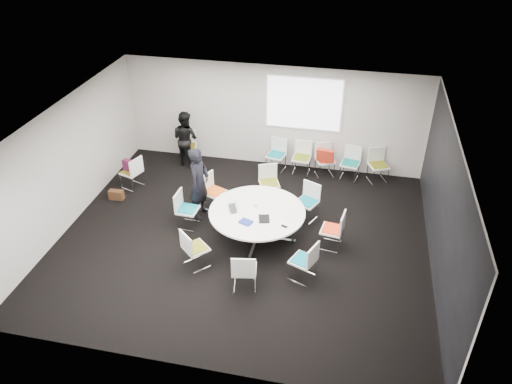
% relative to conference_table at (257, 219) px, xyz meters
% --- Properties ---
extents(room_shell, '(8.08, 7.08, 2.88)m').
position_rel_conference_table_xyz_m(room_shell, '(-0.20, -0.08, 0.88)').
color(room_shell, black).
rests_on(room_shell, ground).
extents(conference_table, '(2.07, 2.07, 0.73)m').
position_rel_conference_table_xyz_m(conference_table, '(0.00, 0.00, 0.00)').
color(conference_table, silver).
rests_on(conference_table, ground).
extents(projection_screen, '(1.90, 0.03, 1.35)m').
position_rel_conference_table_xyz_m(projection_screen, '(0.51, 3.38, 1.33)').
color(projection_screen, white).
rests_on(projection_screen, room_shell).
extents(chair_ring_a, '(0.51, 0.52, 0.88)m').
position_rel_conference_table_xyz_m(chair_ring_a, '(1.63, 0.05, -0.25)').
color(chair_ring_a, silver).
rests_on(chair_ring_a, ground).
extents(chair_ring_b, '(0.61, 0.60, 0.88)m').
position_rel_conference_table_xyz_m(chair_ring_b, '(0.96, 1.00, -0.25)').
color(chair_ring_b, silver).
rests_on(chair_ring_b, ground).
extents(chair_ring_c, '(0.59, 0.59, 0.88)m').
position_rel_conference_table_xyz_m(chair_ring_c, '(-0.04, 1.62, -0.25)').
color(chair_ring_c, silver).
rests_on(chair_ring_c, ground).
extents(chair_ring_d, '(0.59, 0.60, 0.88)m').
position_rel_conference_table_xyz_m(chair_ring_d, '(-1.26, 0.97, -0.25)').
color(chair_ring_d, silver).
rests_on(chair_ring_d, ground).
extents(chair_ring_e, '(0.47, 0.48, 0.88)m').
position_rel_conference_table_xyz_m(chair_ring_e, '(-1.63, 0.12, -0.25)').
color(chair_ring_e, silver).
rests_on(chair_ring_e, ground).
extents(chair_ring_f, '(0.64, 0.64, 0.88)m').
position_rel_conference_table_xyz_m(chair_ring_f, '(-1.03, -1.15, -0.25)').
color(chair_ring_f, silver).
rests_on(chair_ring_f, ground).
extents(chair_ring_g, '(0.53, 0.52, 0.88)m').
position_rel_conference_table_xyz_m(chair_ring_g, '(0.09, -1.58, -0.25)').
color(chair_ring_g, silver).
rests_on(chair_ring_g, ground).
extents(chair_ring_h, '(0.59, 0.60, 0.88)m').
position_rel_conference_table_xyz_m(chair_ring_h, '(1.16, -1.07, -0.25)').
color(chair_ring_h, silver).
rests_on(chair_ring_h, ground).
extents(chair_back_a, '(0.55, 0.54, 0.88)m').
position_rel_conference_table_xyz_m(chair_back_a, '(-0.13, 3.09, -0.25)').
color(chair_back_a, silver).
rests_on(chair_back_a, ground).
extents(chair_back_b, '(0.49, 0.47, 0.88)m').
position_rel_conference_table_xyz_m(chair_back_b, '(0.56, 3.07, -0.25)').
color(chair_back_b, silver).
rests_on(chair_back_b, ground).
extents(chair_back_c, '(0.60, 0.59, 0.88)m').
position_rel_conference_table_xyz_m(chair_back_c, '(1.18, 3.08, -0.25)').
color(chair_back_c, silver).
rests_on(chair_back_c, ground).
extents(chair_back_d, '(0.54, 0.53, 0.88)m').
position_rel_conference_table_xyz_m(chair_back_d, '(1.84, 3.04, -0.25)').
color(chair_back_d, silver).
rests_on(chair_back_d, ground).
extents(chair_back_e, '(0.60, 0.59, 0.88)m').
position_rel_conference_table_xyz_m(chair_back_e, '(2.56, 3.08, -0.25)').
color(chair_back_e, silver).
rests_on(chair_back_e, ground).
extents(chair_spare_left, '(0.58, 0.58, 0.88)m').
position_rel_conference_table_xyz_m(chair_spare_left, '(-3.55, 1.42, -0.25)').
color(chair_spare_left, silver).
rests_on(chair_spare_left, ground).
extents(chair_person_back, '(0.57, 0.56, 0.88)m').
position_rel_conference_table_xyz_m(chair_person_back, '(-2.60, 3.06, -0.25)').
color(chair_person_back, silver).
rests_on(chair_person_back, ground).
extents(person_main, '(0.52, 0.70, 1.74)m').
position_rel_conference_table_xyz_m(person_main, '(-1.48, 0.61, 0.35)').
color(person_main, black).
rests_on(person_main, ground).
extents(person_back, '(0.92, 0.83, 1.56)m').
position_rel_conference_table_xyz_m(person_back, '(-2.60, 2.89, 0.26)').
color(person_back, black).
rests_on(person_back, ground).
extents(laptop, '(0.36, 0.43, 0.03)m').
position_rel_conference_table_xyz_m(laptop, '(-0.48, -0.02, 0.22)').
color(laptop, '#333338').
rests_on(laptop, conference_table).
extents(laptop_lid, '(0.11, 0.29, 0.22)m').
position_rel_conference_table_xyz_m(laptop_lid, '(-0.50, 0.12, 0.34)').
color(laptop_lid, silver).
rests_on(laptop_lid, conference_table).
extents(notebook_black, '(0.28, 0.34, 0.02)m').
position_rel_conference_table_xyz_m(notebook_black, '(0.21, -0.26, 0.22)').
color(notebook_black, black).
rests_on(notebook_black, conference_table).
extents(tablet_folio, '(0.32, 0.28, 0.03)m').
position_rel_conference_table_xyz_m(tablet_folio, '(-0.14, -0.46, 0.22)').
color(tablet_folio, navy).
rests_on(tablet_folio, conference_table).
extents(papers_right, '(0.35, 0.29, 0.00)m').
position_rel_conference_table_xyz_m(papers_right, '(0.64, 0.36, 0.21)').
color(papers_right, white).
rests_on(papers_right, conference_table).
extents(papers_front, '(0.35, 0.28, 0.00)m').
position_rel_conference_table_xyz_m(papers_front, '(0.74, -0.10, 0.21)').
color(papers_front, silver).
rests_on(papers_front, conference_table).
extents(cup, '(0.08, 0.08, 0.09)m').
position_rel_conference_table_xyz_m(cup, '(-0.08, 0.17, 0.25)').
color(cup, white).
rests_on(cup, conference_table).
extents(phone, '(0.16, 0.12, 0.01)m').
position_rel_conference_table_xyz_m(phone, '(0.66, -0.43, 0.21)').
color(phone, black).
rests_on(phone, conference_table).
extents(maroon_bag, '(0.42, 0.27, 0.28)m').
position_rel_conference_table_xyz_m(maroon_bag, '(-3.57, 1.43, 0.10)').
color(maroon_bag, '#551639').
rests_on(maroon_bag, chair_spare_left).
extents(brown_bag, '(0.37, 0.18, 0.24)m').
position_rel_conference_table_xyz_m(brown_bag, '(-3.74, 0.82, -0.40)').
color(brown_bag, '#422715').
rests_on(brown_bag, ground).
extents(red_jacket, '(0.46, 0.22, 0.36)m').
position_rel_conference_table_xyz_m(red_jacket, '(1.18, 2.86, 0.18)').
color(red_jacket, '#B22815').
rests_on(red_jacket, chair_back_c).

